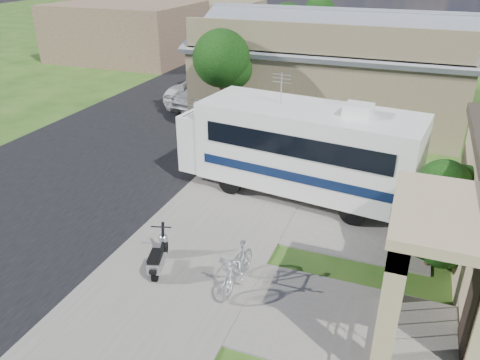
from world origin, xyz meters
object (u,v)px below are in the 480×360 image
(scooter, at_px, (159,257))
(pickup_truck, at_px, (220,88))
(motorhome, at_px, (299,147))
(shrub, at_px, (440,214))
(bicycle, at_px, (237,269))
(garden_hose, at_px, (369,307))
(van, at_px, (249,60))

(scooter, bearing_deg, pickup_truck, 89.92)
(motorhome, bearing_deg, shrub, -24.19)
(motorhome, height_order, scooter, motorhome)
(bicycle, xyz_separation_m, garden_hose, (3.09, 0.31, -0.46))
(shrub, relative_size, van, 0.46)
(pickup_truck, distance_m, van, 6.93)
(scooter, height_order, van, van)
(garden_hose, bearing_deg, van, 116.77)
(pickup_truck, relative_size, garden_hose, 17.60)
(motorhome, bearing_deg, van, 122.82)
(garden_hose, bearing_deg, pickup_truck, 124.80)
(garden_hose, bearing_deg, scooter, -175.18)
(motorhome, height_order, pickup_truck, motorhome)
(motorhome, relative_size, shrub, 2.69)
(shrub, xyz_separation_m, van, (-11.56, 18.06, -0.57))
(bicycle, xyz_separation_m, pickup_truck, (-6.32, 13.85, 0.36))
(pickup_truck, xyz_separation_m, van, (-0.89, 6.87, 0.04))
(motorhome, relative_size, scooter, 5.35)
(motorhome, distance_m, shrub, 5.04)
(shrub, distance_m, pickup_truck, 15.47)
(pickup_truck, bearing_deg, garden_hose, 134.47)
(scooter, relative_size, bicycle, 0.83)
(motorhome, height_order, garden_hose, motorhome)
(bicycle, distance_m, garden_hose, 3.14)
(scooter, height_order, pickup_truck, pickup_truck)
(motorhome, xyz_separation_m, garden_hose, (3.02, -5.00, -1.61))
(shrub, height_order, pickup_truck, shrub)
(shrub, bearing_deg, bicycle, -148.57)
(pickup_truck, height_order, garden_hose, pickup_truck)
(scooter, relative_size, garden_hose, 4.02)
(motorhome, distance_m, scooter, 5.98)
(scooter, height_order, bicycle, bicycle)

